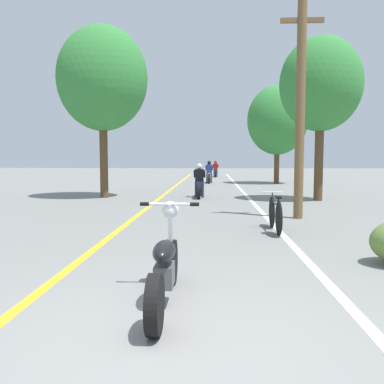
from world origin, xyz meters
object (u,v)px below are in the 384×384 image
roadside_tree_right_far (277,120)px  roadside_tree_left (102,79)px  motorcycle_rider_mid (209,174)px  motorcycle_rider_far (216,171)px  motorcycle_rider_lead (199,185)px  roadside_tree_right_near (321,85)px  motorcycle_foreground (165,265)px  bicycle_parked (275,214)px  utility_pole (300,106)px

roadside_tree_right_far → roadside_tree_left: 12.57m
motorcycle_rider_mid → motorcycle_rider_far: 8.17m
roadside_tree_right_far → roadside_tree_left: bearing=-131.8°
roadside_tree_right_far → motorcycle_rider_lead: size_ratio=2.95×
roadside_tree_right_near → motorcycle_rider_mid: roadside_tree_right_near is taller
motorcycle_foreground → bicycle_parked: (1.90, 4.49, -0.04)m
motorcycle_foreground → motorcycle_rider_lead: bearing=89.9°
motorcycle_rider_mid → utility_pole: bearing=-80.9°
motorcycle_foreground → roadside_tree_right_near: bearing=67.7°
roadside_tree_right_near → motorcycle_rider_far: (-3.65, 18.78, -3.74)m
motorcycle_foreground → motorcycle_rider_far: bearing=88.4°
motorcycle_foreground → motorcycle_rider_mid: bearing=89.0°
utility_pole → roadside_tree_right_far: size_ratio=0.94×
roadside_tree_right_near → motorcycle_foreground: size_ratio=2.90×
roadside_tree_right_far → bicycle_parked: bearing=-99.1°
motorcycle_rider_far → motorcycle_foreground: bearing=-91.6°
roadside_tree_right_near → motorcycle_rider_mid: (-4.14, 10.63, -3.73)m
roadside_tree_left → roadside_tree_right_near: bearing=-5.5°
roadside_tree_right_far → motorcycle_rider_mid: (-4.20, 0.49, -3.37)m
roadside_tree_right_near → bicycle_parked: roadside_tree_right_near is taller
roadside_tree_right_near → roadside_tree_right_far: size_ratio=1.00×
roadside_tree_right_near → utility_pole: bearing=-110.4°
roadside_tree_right_near → roadside_tree_right_far: roadside_tree_right_far is taller
bicycle_parked → roadside_tree_right_near: bearing=68.2°
roadside_tree_right_far → motorcycle_rider_far: bearing=113.2°
motorcycle_rider_lead → motorcycle_rider_mid: 9.59m
motorcycle_rider_far → motorcycle_rider_lead: bearing=-92.7°
motorcycle_rider_mid → motorcycle_foreground: bearing=-91.0°
utility_pole → roadside_tree_left: roadside_tree_left is taller
roadside_tree_right_near → roadside_tree_left: bearing=174.5°
roadside_tree_right_far → motorcycle_foreground: size_ratio=2.91×
roadside_tree_right_far → roadside_tree_left: roadside_tree_left is taller
motorcycle_rider_lead → motorcycle_rider_far: 17.76m
roadside_tree_left → motorcycle_rider_lead: 5.68m
motorcycle_foreground → bicycle_parked: 4.87m
motorcycle_rider_mid → bicycle_parked: bearing=-84.9°
motorcycle_rider_lead → motorcycle_rider_mid: motorcycle_rider_mid is taller
roadside_tree_right_near → motorcycle_rider_lead: size_ratio=2.94×
motorcycle_rider_mid → roadside_tree_left: bearing=-113.0°
motorcycle_rider_far → bicycle_parked: 25.30m
motorcycle_rider_mid → motorcycle_rider_lead: bearing=-92.0°
roadside_tree_right_far → motorcycle_rider_lead: roadside_tree_right_far is taller
utility_pole → motorcycle_rider_far: 23.54m
roadside_tree_right_far → motorcycle_foreground: (-4.56, -21.12, -3.49)m
roadside_tree_left → motorcycle_foreground: size_ratio=3.26×
utility_pole → bicycle_parked: bearing=-115.0°
utility_pole → roadside_tree_right_near: size_ratio=0.95×
roadside_tree_left → bicycle_parked: 10.22m
utility_pole → motorcycle_foreground: (-2.81, -6.43, -2.51)m
utility_pole → motorcycle_rider_far: (-1.95, 23.34, -2.41)m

